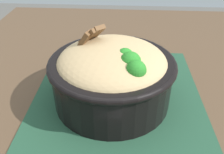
# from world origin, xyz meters

# --- Properties ---
(table) EXTENTS (1.12, 0.87, 0.75)m
(table) POSITION_xyz_m (0.00, 0.00, 0.68)
(table) COLOR #4C3826
(table) RESTS_ON ground_plane
(placemat) EXTENTS (0.48, 0.32, 0.00)m
(placemat) POSITION_xyz_m (0.01, -0.03, 0.75)
(placemat) COLOR #1E422D
(placemat) RESTS_ON table
(bowl) EXTENTS (0.26, 0.26, 0.14)m
(bowl) POSITION_xyz_m (-0.03, -0.04, 0.81)
(bowl) COLOR black
(bowl) RESTS_ON placemat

